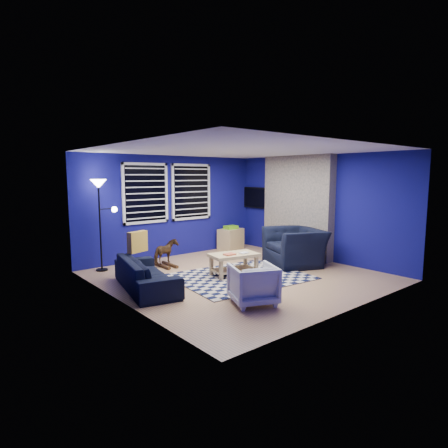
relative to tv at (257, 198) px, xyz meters
name	(u,v)px	position (x,y,z in m)	size (l,w,h in m)	color
floor	(239,276)	(-2.45, -2.00, -1.40)	(5.00, 5.00, 0.00)	tan
ceiling	(240,150)	(-2.45, -2.00, 1.10)	(5.00, 5.00, 0.00)	white
wall_back	(173,206)	(-2.45, 0.50, -0.15)	(5.00, 5.00, 0.00)	navy
wall_left	(120,225)	(-4.95, -2.00, -0.15)	(5.00, 5.00, 0.00)	navy
wall_right	(317,208)	(0.05, -2.00, -0.15)	(5.00, 5.00, 0.00)	navy
fireplace	(297,209)	(-0.09, -1.50, -0.20)	(0.65, 2.00, 2.50)	gray
window_left	(146,193)	(-3.20, 0.46, 0.20)	(1.17, 0.06, 1.42)	black
window_right	(192,192)	(-1.90, 0.46, 0.20)	(1.17, 0.06, 1.42)	black
tv	(257,198)	(0.00, 0.00, 0.00)	(0.07, 1.00, 0.58)	black
rug	(240,277)	(-2.48, -2.07, -1.39)	(2.50, 2.00, 0.02)	black
sofa	(146,274)	(-4.31, -1.59, -1.12)	(0.74, 1.90, 0.55)	black
armchair_big	(295,247)	(-0.83, -2.07, -0.99)	(1.10, 1.26, 0.82)	black
armchair_bent	(253,284)	(-3.37, -3.36, -1.08)	(0.67, 0.69, 0.63)	gray
rocking_horse	(166,252)	(-3.19, -0.38, -1.06)	(0.63, 0.29, 0.53)	#4B2B18
coffee_table	(234,260)	(-2.51, -1.90, -1.07)	(1.04, 0.73, 0.47)	#DABE7A
cabinet	(231,239)	(-0.75, 0.25, -1.11)	(0.75, 0.59, 0.65)	#DABE7A
floor_lamp	(100,196)	(-4.40, 0.19, 0.19)	(0.53, 0.32, 1.93)	black
throw_pillow	(137,242)	(-4.16, -0.98, -0.65)	(0.42, 0.13, 0.40)	gold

